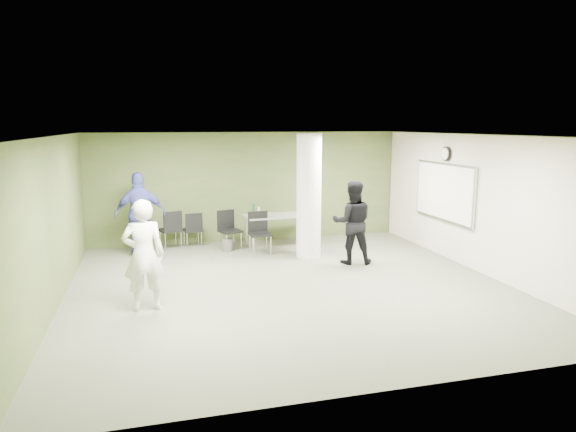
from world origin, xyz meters
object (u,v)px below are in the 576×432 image
object	(u,v)px
folding_table	(279,217)
man_blue	(140,214)
man_black	(352,222)
woman_white	(144,255)
chair_back_left	(171,227)

from	to	relation	value
folding_table	man_blue	size ratio (longest dim) A/B	0.90
folding_table	man_black	size ratio (longest dim) A/B	0.96
woman_white	man_black	xyz separation A→B (m)	(4.33, 1.80, -0.01)
folding_table	chair_back_left	world-z (taller)	folding_table
man_black	chair_back_left	bearing A→B (deg)	-16.06
folding_table	chair_back_left	xyz separation A→B (m)	(-2.57, 0.39, -0.20)
woman_white	man_black	size ratio (longest dim) A/B	1.01
folding_table	man_black	distance (m)	2.22
folding_table	woman_white	size ratio (longest dim) A/B	0.95
folding_table	man_black	world-z (taller)	man_black
man_black	man_blue	world-z (taller)	man_blue
chair_back_left	man_blue	world-z (taller)	man_blue
man_blue	man_black	bearing A→B (deg)	153.33
folding_table	woman_white	world-z (taller)	woman_white
chair_back_left	woman_white	xyz separation A→B (m)	(-0.59, -4.07, 0.36)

